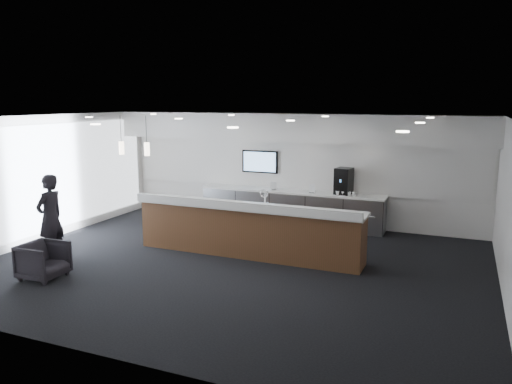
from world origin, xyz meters
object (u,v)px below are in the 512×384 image
at_px(service_counter, 248,229).
at_px(coffee_machine, 344,181).
at_px(lounge_guest, 50,217).
at_px(armchair, 43,261).

xyz_separation_m(service_counter, coffee_machine, (1.42, 2.93, 0.71)).
bearing_deg(lounge_guest, coffee_machine, 133.19).
xyz_separation_m(service_counter, lounge_guest, (-3.72, -1.87, 0.34)).
relative_size(coffee_machine, armchair, 0.88).
distance_m(service_counter, lounge_guest, 4.18).
relative_size(armchair, lounge_guest, 0.42).
bearing_deg(armchair, service_counter, -48.31).
bearing_deg(lounge_guest, armchair, 37.21).
height_order(service_counter, lounge_guest, lounge_guest).
distance_m(service_counter, coffee_machine, 3.33).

